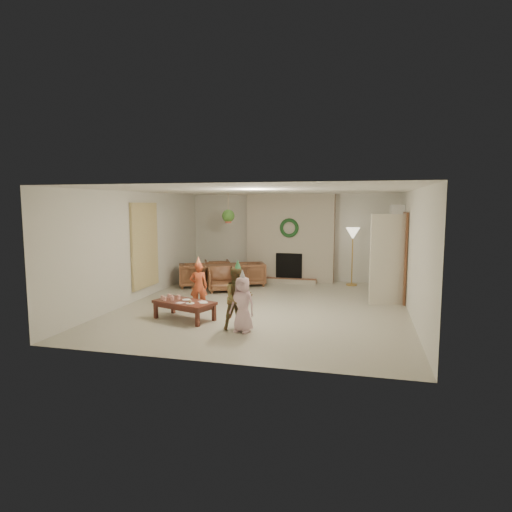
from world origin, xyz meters
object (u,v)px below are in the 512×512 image
(dining_chair_near, at_px, (221,279))
(coffee_table_top, at_px, (184,302))
(dining_chair_right, at_px, (252,274))
(dining_chair_far, at_px, (217,271))
(child_plaid, at_px, (238,298))
(dining_table, at_px, (219,276))
(child_red, at_px, (199,286))
(child_pink, at_px, (243,304))
(dining_chair_left, at_px, (192,275))

(dining_chair_near, height_order, coffee_table_top, dining_chair_near)
(dining_chair_right, height_order, coffee_table_top, dining_chair_right)
(coffee_table_top, bearing_deg, dining_chair_right, 103.87)
(dining_chair_far, bearing_deg, child_plaid, 89.97)
(dining_table, xyz_separation_m, dining_chair_near, (0.29, -0.66, 0.03))
(dining_table, distance_m, child_red, 2.72)
(dining_chair_near, height_order, child_red, child_red)
(child_plaid, bearing_deg, dining_chair_near, 75.01)
(child_plaid, distance_m, child_pink, 0.18)
(child_plaid, relative_size, child_pink, 1.15)
(dining_chair_far, xyz_separation_m, dining_chair_left, (-0.37, -0.94, 0.00))
(dining_table, bearing_deg, child_plaid, -90.03)
(dining_chair_far, distance_m, child_red, 3.41)
(dining_chair_near, relative_size, dining_chair_right, 1.00)
(dining_chair_near, relative_size, dining_chair_far, 1.00)
(dining_chair_near, height_order, dining_chair_far, same)
(dining_table, xyz_separation_m, coffee_table_top, (0.46, -3.43, 0.05))
(dining_chair_left, relative_size, child_pink, 0.71)
(dining_table, distance_m, coffee_table_top, 3.46)
(dining_chair_far, bearing_deg, dining_chair_near, 90.00)
(dining_chair_right, relative_size, child_red, 0.69)
(dining_table, xyz_separation_m, dining_chair_right, (0.82, 0.36, 0.03))
(dining_chair_far, bearing_deg, coffee_table_top, 76.95)
(dining_chair_right, bearing_deg, coffee_table_top, -28.85)
(dining_chair_near, relative_size, child_pink, 0.71)
(dining_table, relative_size, child_pink, 1.67)
(dining_chair_left, bearing_deg, child_plaid, -170.26)
(dining_chair_near, bearing_deg, dining_chair_right, 38.66)
(child_pink, bearing_deg, coffee_table_top, 173.03)
(dining_chair_left, height_order, coffee_table_top, dining_chair_left)
(dining_chair_right, bearing_deg, dining_chair_far, -128.66)
(dining_chair_near, height_order, dining_chair_right, same)
(dining_chair_left, xyz_separation_m, dining_chair_right, (1.48, 0.64, 0.00))
(dining_table, bearing_deg, dining_chair_near, -90.00)
(dining_chair_far, xyz_separation_m, dining_chair_right, (1.11, -0.30, 0.00))
(dining_table, distance_m, dining_chair_right, 0.90)
(dining_chair_left, distance_m, child_pink, 4.39)
(coffee_table_top, bearing_deg, child_red, 109.59)
(dining_chair_near, bearing_deg, child_pink, -89.06)
(dining_chair_left, height_order, child_plaid, child_plaid)
(dining_chair_near, xyz_separation_m, coffee_table_top, (0.18, -2.77, 0.02))
(dining_chair_left, xyz_separation_m, coffee_table_top, (1.12, -3.14, 0.02))
(dining_chair_near, bearing_deg, child_red, -108.48)
(dining_chair_far, bearing_deg, child_pink, 90.67)
(child_plaid, bearing_deg, dining_chair_far, 75.02)
(coffee_table_top, relative_size, child_plaid, 1.05)
(dining_chair_left, xyz_separation_m, child_pink, (2.43, -3.65, 0.17))
(coffee_table_top, relative_size, child_pink, 1.21)
(dining_table, bearing_deg, dining_chair_far, 90.00)
(coffee_table_top, bearing_deg, dining_table, 116.98)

